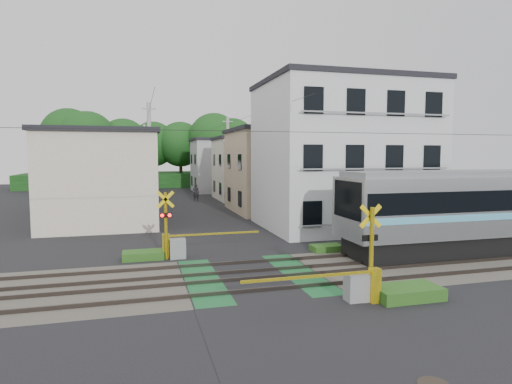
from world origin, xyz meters
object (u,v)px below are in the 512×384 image
object	(u,v)px
apartment_block	(342,155)
crossing_signal_near	(360,280)
pedestrian	(196,193)
crossing_signal_far	(176,243)

from	to	relation	value
apartment_block	crossing_signal_near	bearing A→B (deg)	-114.22
apartment_block	pedestrian	size ratio (longest dim) A/B	5.91
crossing_signal_far	pedestrian	size ratio (longest dim) A/B	2.74
crossing_signal_far	pedestrian	bearing A→B (deg)	80.43
crossing_signal_far	pedestrian	xyz separation A→B (m)	(3.96, 23.46, 0.15)
crossing_signal_near	pedestrian	distance (m)	30.80
crossing_signal_far	pedestrian	world-z (taller)	crossing_signal_far
crossing_signal_near	crossing_signal_far	world-z (taller)	same
apartment_block	pedestrian	xyz separation A→B (m)	(-7.13, 17.62, -3.79)
crossing_signal_far	apartment_block	distance (m)	13.14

